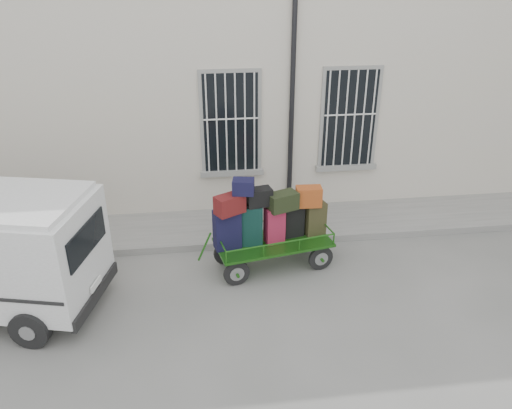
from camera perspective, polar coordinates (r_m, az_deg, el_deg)
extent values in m
plane|color=slate|center=(9.50, 1.33, -9.05)|extent=(80.00, 80.00, 0.00)
cube|color=beige|center=(13.47, -2.13, 15.44)|extent=(24.00, 5.00, 6.00)
cylinder|color=black|center=(11.15, 4.15, 12.13)|extent=(0.11, 0.11, 5.60)
cube|color=black|center=(11.17, -2.90, 9.27)|extent=(1.20, 0.08, 2.20)
cube|color=gray|center=(11.54, -2.77, 3.71)|extent=(1.45, 0.22, 0.12)
cube|color=black|center=(11.68, 10.61, 9.61)|extent=(1.20, 0.08, 2.20)
cube|color=gray|center=(12.03, 10.19, 4.28)|extent=(1.45, 0.22, 0.12)
cube|color=slate|center=(11.32, -0.32, -2.40)|extent=(24.00, 1.70, 0.15)
cylinder|color=black|center=(9.34, -2.22, -7.87)|extent=(0.50, 0.15, 0.50)
cylinder|color=gray|center=(9.34, -2.22, -7.87)|extent=(0.29, 0.14, 0.28)
cylinder|color=black|center=(9.97, -3.44, -5.54)|extent=(0.50, 0.15, 0.50)
cylinder|color=gray|center=(9.97, -3.44, -5.54)|extent=(0.29, 0.14, 0.28)
cylinder|color=black|center=(9.86, 7.40, -6.10)|extent=(0.50, 0.15, 0.50)
cylinder|color=gray|center=(9.86, 7.40, -6.10)|extent=(0.29, 0.14, 0.28)
cylinder|color=black|center=(10.45, 5.65, -4.01)|extent=(0.50, 0.15, 0.50)
cylinder|color=gray|center=(10.45, 5.65, -4.01)|extent=(0.29, 0.14, 0.28)
cube|color=#1D5714|center=(9.71, 1.98, -4.34)|extent=(2.36, 1.40, 0.05)
cylinder|color=#1D5714|center=(9.32, -5.90, -4.82)|extent=(0.29, 0.09, 0.56)
cube|color=black|center=(9.33, -3.32, -2.86)|extent=(0.54, 0.38, 0.76)
cube|color=black|center=(9.15, -3.39, -0.68)|extent=(0.22, 0.17, 0.03)
cube|color=#0C2A2B|center=(9.42, -0.71, -2.41)|extent=(0.50, 0.31, 0.80)
cube|color=black|center=(9.23, -0.72, -0.14)|extent=(0.21, 0.16, 0.03)
cube|color=#9A1C45|center=(9.52, 2.12, -2.38)|extent=(0.41, 0.32, 0.72)
cube|color=black|center=(9.34, 2.16, -0.36)|extent=(0.16, 0.15, 0.03)
cube|color=black|center=(9.76, 4.27, -1.77)|extent=(0.44, 0.30, 0.69)
cube|color=black|center=(9.60, 4.34, 0.12)|extent=(0.18, 0.14, 0.03)
cube|color=#2D2C16|center=(9.89, 6.75, -1.56)|extent=(0.45, 0.35, 0.66)
cube|color=black|center=(9.74, 6.85, 0.25)|extent=(0.18, 0.16, 0.03)
cube|color=maroon|center=(9.01, -3.03, 0.02)|extent=(0.61, 0.52, 0.35)
cube|color=black|center=(9.21, 0.33, 0.86)|extent=(0.51, 0.37, 0.33)
cube|color=black|center=(9.32, 3.05, 0.37)|extent=(0.64, 0.50, 0.33)
cube|color=maroon|center=(9.55, 6.04, 0.93)|extent=(0.49, 0.30, 0.38)
cube|color=black|center=(8.95, -1.46, 2.06)|extent=(0.43, 0.36, 0.27)
cube|color=black|center=(8.39, -18.78, -3.74)|extent=(0.35, 1.29, 0.52)
cube|color=black|center=(8.96, -17.85, -9.77)|extent=(0.51, 1.71, 0.21)
cube|color=white|center=(8.82, -17.81, -8.65)|extent=(0.12, 0.39, 0.11)
cylinder|color=black|center=(8.72, -24.37, -12.83)|extent=(0.67, 0.35, 0.64)
cylinder|color=black|center=(9.93, -19.60, -6.86)|extent=(0.67, 0.35, 0.64)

